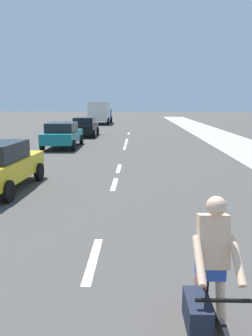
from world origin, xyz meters
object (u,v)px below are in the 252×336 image
Objects in this scene: parked_car_teal at (63,134)px; parked_car_black at (85,126)px; cyclist at (209,283)px; delivery_truck at (100,112)px.

parked_car_teal is 6.91m from parked_car_black.
cyclist is 17.87m from parked_car_teal.
cyclist is at bearing -78.67° from parked_car_black.
delivery_truck is (-0.48, 15.67, 0.66)m from parked_car_black.
parked_car_teal is at bearing -72.67° from cyclist.
cyclist is 0.42× the size of parked_car_black.
parked_car_teal is (-5.49, 17.01, 0.01)m from cyclist.
parked_car_black is at bearing -87.16° from delivery_truck.
delivery_truck reaches higher than parked_car_teal.
delivery_truck is at bearing 90.86° from parked_car_black.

